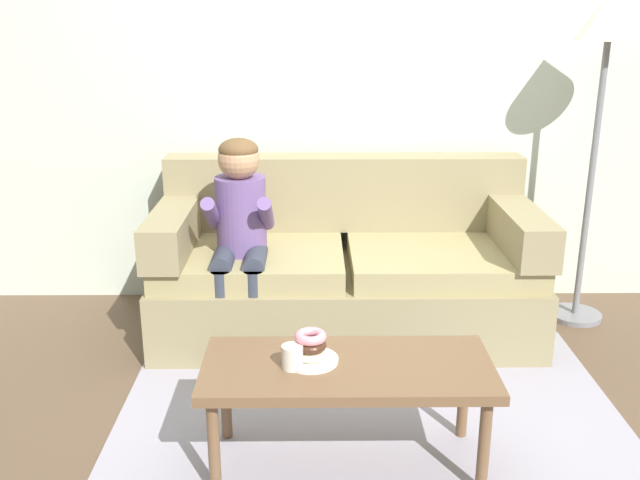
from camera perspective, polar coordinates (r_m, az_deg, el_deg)
ground at (r=3.27m, az=3.94°, el=-13.39°), size 10.00×10.00×0.00m
wall_back at (r=4.20m, az=2.87°, el=13.87°), size 8.00×0.10×2.80m
area_rug at (r=3.05m, az=4.31°, el=-15.72°), size 2.21×2.02×0.01m
couch at (r=3.88m, az=2.06°, el=-2.58°), size 2.02×0.90×0.92m
coffee_table at (r=2.71m, az=2.23°, el=-10.89°), size 1.10×0.48×0.44m
person_child at (r=3.59m, az=-6.50°, el=1.23°), size 0.34×0.58×1.10m
plate at (r=2.70m, az=-0.76°, el=-9.66°), size 0.21×0.21×0.01m
donut at (r=2.69m, az=-0.76°, el=-9.18°), size 0.16×0.16×0.04m
donut_second at (r=2.67m, az=-0.77°, el=-8.49°), size 0.17×0.17×0.04m
donut_third at (r=2.65m, az=-0.77°, el=-7.80°), size 0.17×0.17×0.04m
mug at (r=2.64m, az=-2.25°, el=-9.43°), size 0.08×0.08×0.09m
toy_controller at (r=3.42m, az=9.28°, el=-11.56°), size 0.23×0.09×0.05m
floor_lamp at (r=4.06m, az=22.15°, el=14.00°), size 0.34×0.34×1.82m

